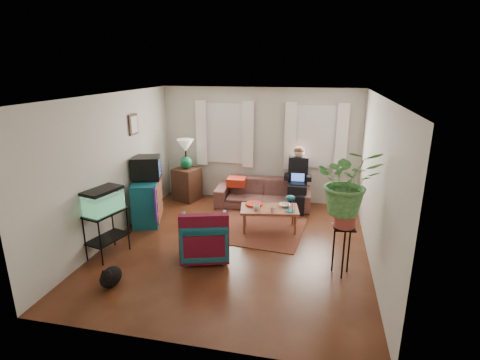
% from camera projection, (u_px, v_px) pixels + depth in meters
% --- Properties ---
extents(floor, '(4.50, 5.00, 0.01)m').
position_uv_depth(floor, '(235.00, 246.00, 6.60)').
color(floor, '#4F2B14').
rests_on(floor, ground).
extents(ceiling, '(4.50, 5.00, 0.01)m').
position_uv_depth(ceiling, '(235.00, 96.00, 5.84)').
color(ceiling, white).
rests_on(ceiling, wall_back).
extents(wall_back, '(4.50, 0.01, 2.60)m').
position_uv_depth(wall_back, '(259.00, 145.00, 8.55)').
color(wall_back, silver).
rests_on(wall_back, floor).
extents(wall_front, '(4.50, 0.01, 2.60)m').
position_uv_depth(wall_front, '(181.00, 242.00, 3.88)').
color(wall_front, silver).
rests_on(wall_front, floor).
extents(wall_left, '(0.01, 5.00, 2.60)m').
position_uv_depth(wall_left, '(112.00, 168.00, 6.68)').
color(wall_left, silver).
rests_on(wall_left, floor).
extents(wall_right, '(0.01, 5.00, 2.60)m').
position_uv_depth(wall_right, '(377.00, 184.00, 5.76)').
color(wall_right, silver).
rests_on(wall_right, floor).
extents(window_left, '(1.08, 0.04, 1.38)m').
position_uv_depth(window_left, '(225.00, 133.00, 8.62)').
color(window_left, white).
rests_on(window_left, wall_back).
extents(window_right, '(1.08, 0.04, 1.38)m').
position_uv_depth(window_right, '(316.00, 137.00, 8.21)').
color(window_right, white).
rests_on(window_right, wall_back).
extents(curtains_left, '(1.36, 0.06, 1.50)m').
position_uv_depth(curtains_left, '(224.00, 134.00, 8.55)').
color(curtains_left, white).
rests_on(curtains_left, wall_back).
extents(curtains_right, '(1.36, 0.06, 1.50)m').
position_uv_depth(curtains_right, '(316.00, 137.00, 8.13)').
color(curtains_right, white).
rests_on(curtains_right, wall_back).
extents(picture_frame, '(0.04, 0.32, 0.40)m').
position_uv_depth(picture_frame, '(134.00, 125.00, 7.27)').
color(picture_frame, '#3D2616').
rests_on(picture_frame, wall_left).
extents(area_rug, '(2.15, 1.79, 0.01)m').
position_uv_depth(area_rug, '(250.00, 228.00, 7.30)').
color(area_rug, brown).
rests_on(area_rug, floor).
extents(sofa, '(2.13, 0.92, 0.82)m').
position_uv_depth(sofa, '(263.00, 189.00, 8.36)').
color(sofa, brown).
rests_on(sofa, floor).
extents(seated_person, '(0.55, 0.67, 1.25)m').
position_uv_depth(seated_person, '(298.00, 181.00, 8.17)').
color(seated_person, black).
rests_on(seated_person, sofa).
extents(side_table, '(0.66, 0.66, 0.76)m').
position_uv_depth(side_table, '(187.00, 184.00, 8.80)').
color(side_table, '#3D2C16').
rests_on(side_table, floor).
extents(table_lamp, '(0.49, 0.49, 0.70)m').
position_uv_depth(table_lamp, '(186.00, 155.00, 8.59)').
color(table_lamp, white).
rests_on(table_lamp, side_table).
extents(dresser, '(0.76, 1.07, 0.87)m').
position_uv_depth(dresser, '(147.00, 201.00, 7.55)').
color(dresser, '#135272').
rests_on(dresser, floor).
extents(crt_tv, '(0.65, 0.62, 0.46)m').
position_uv_depth(crt_tv, '(146.00, 168.00, 7.44)').
color(crt_tv, black).
rests_on(crt_tv, dresser).
extents(aquarium_stand, '(0.55, 0.77, 0.77)m').
position_uv_depth(aquarium_stand, '(107.00, 234.00, 6.18)').
color(aquarium_stand, black).
rests_on(aquarium_stand, floor).
extents(aquarium, '(0.49, 0.70, 0.41)m').
position_uv_depth(aquarium, '(103.00, 200.00, 6.01)').
color(aquarium, '#7FD899').
rests_on(aquarium, aquarium_stand).
extents(black_cat, '(0.36, 0.47, 0.35)m').
position_uv_depth(black_cat, '(111.00, 275.00, 5.36)').
color(black_cat, black).
rests_on(black_cat, floor).
extents(armchair, '(0.92, 0.89, 0.77)m').
position_uv_depth(armchair, '(204.00, 235.00, 6.13)').
color(armchair, '#12616C').
rests_on(armchair, floor).
extents(serape_throw, '(0.79, 0.40, 0.64)m').
position_uv_depth(serape_throw, '(204.00, 234.00, 5.80)').
color(serape_throw, '#9E0A0A').
rests_on(serape_throw, armchair).
extents(coffee_table, '(1.17, 0.77, 0.45)m').
position_uv_depth(coffee_table, '(269.00, 219.00, 7.19)').
color(coffee_table, brown).
rests_on(coffee_table, floor).
extents(cup_a, '(0.14, 0.14, 0.10)m').
position_uv_depth(cup_a, '(257.00, 207.00, 7.03)').
color(cup_a, white).
rests_on(cup_a, coffee_table).
extents(cup_b, '(0.11, 0.11, 0.09)m').
position_uv_depth(cup_b, '(273.00, 209.00, 6.94)').
color(cup_b, beige).
rests_on(cup_b, coffee_table).
extents(bowl, '(0.25, 0.25, 0.05)m').
position_uv_depth(bowl, '(285.00, 205.00, 7.20)').
color(bowl, white).
rests_on(bowl, coffee_table).
extents(snack_tray, '(0.39, 0.39, 0.04)m').
position_uv_depth(snack_tray, '(254.00, 204.00, 7.27)').
color(snack_tray, '#B21414').
rests_on(snack_tray, coffee_table).
extents(birdcage, '(0.21, 0.21, 0.32)m').
position_uv_depth(birdcage, '(290.00, 203.00, 6.92)').
color(birdcage, '#115B6B').
rests_on(birdcage, coffee_table).
extents(plant_stand, '(0.37, 0.37, 0.78)m').
position_uv_depth(plant_stand, '(342.00, 250.00, 5.61)').
color(plant_stand, black).
rests_on(plant_stand, floor).
extents(potted_plant, '(0.98, 0.87, 0.99)m').
position_uv_depth(potted_plant, '(347.00, 192.00, 5.34)').
color(potted_plant, '#599947').
rests_on(potted_plant, plant_stand).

